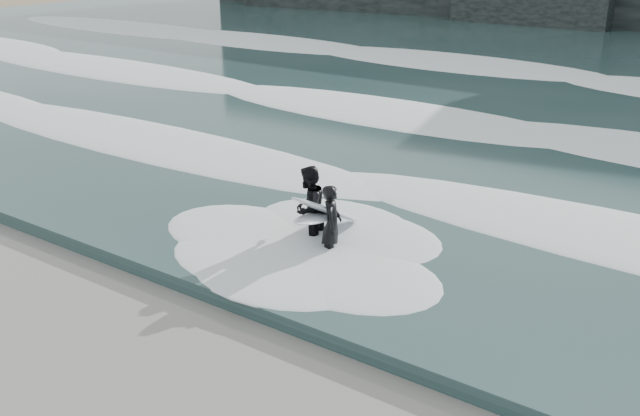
# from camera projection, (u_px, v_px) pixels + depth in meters

# --- Properties ---
(ground) EXTENTS (120.00, 120.00, 0.00)m
(ground) POSITION_uv_depth(u_px,v_px,m) (61.00, 389.00, 10.08)
(ground) COLOR olive
(ground) RESTS_ON ground
(sea) EXTENTS (90.00, 52.00, 0.30)m
(sea) POSITION_uv_depth(u_px,v_px,m) (607.00, 68.00, 32.11)
(sea) COLOR #294242
(sea) RESTS_ON ground
(foam_near) EXTENTS (60.00, 3.20, 0.20)m
(foam_near) POSITION_uv_depth(u_px,v_px,m) (383.00, 186.00, 16.78)
(foam_near) COLOR white
(foam_near) RESTS_ON sea
(foam_mid) EXTENTS (60.00, 4.00, 0.24)m
(foam_mid) POSITION_uv_depth(u_px,v_px,m) (497.00, 123.00, 22.11)
(foam_mid) COLOR white
(foam_mid) RESTS_ON sea
(foam_far) EXTENTS (60.00, 4.80, 0.30)m
(foam_far) POSITION_uv_depth(u_px,v_px,m) (582.00, 76.00, 28.95)
(foam_far) COLOR white
(foam_far) RESTS_ON sea
(surfer_left) EXTENTS (1.36, 2.33, 1.58)m
(surfer_left) POSITION_uv_depth(u_px,v_px,m) (327.00, 222.00, 13.72)
(surfer_left) COLOR black
(surfer_left) RESTS_ON ground
(surfer_right) EXTENTS (1.16, 2.12, 1.74)m
(surfer_right) POSITION_uv_depth(u_px,v_px,m) (311.00, 209.00, 14.15)
(surfer_right) COLOR black
(surfer_right) RESTS_ON ground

